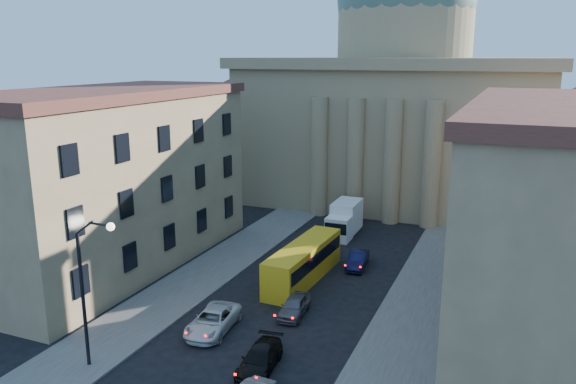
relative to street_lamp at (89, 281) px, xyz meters
The scene contains 12 objects.
sidewalk_left 11.38m from the street_lamp, 98.71° to the left, with size 5.00×60.00×0.15m, color #4F4C48.
sidewalk_right 19.14m from the street_lamp, 32.88° to the left, with size 5.00×60.00×0.15m, color #4F4C48.
church 48.43m from the street_lamp, 81.65° to the left, with size 68.02×28.76×36.60m.
building_left 17.36m from the street_lamp, 125.62° to the left, with size 11.60×26.60×14.70m.
building_right 27.84m from the street_lamp, 30.29° to the left, with size 11.60×26.60×14.70m.
street_lamp is the anchor object (origin of this frame).
car_left_mid 8.79m from the street_lamp, 59.24° to the left, with size 2.33×5.06×1.41m, color silver.
car_right_mid 10.35m from the street_lamp, 21.98° to the left, with size 1.80×4.43×1.29m, color black.
car_right_far 13.93m from the street_lamp, 53.50° to the left, with size 1.55×3.86×1.31m, color #545459.
car_right_distant 23.33m from the street_lamp, 65.83° to the left, with size 1.41×4.04×1.33m, color black.
city_bus 18.07m from the street_lamp, 69.59° to the left, with size 2.84×10.42×2.91m.
box_truck 29.66m from the street_lamp, 78.77° to the left, with size 2.39×5.87×3.20m.
Camera 1 is at (14.00, -14.14, 17.23)m, focal length 35.00 mm.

